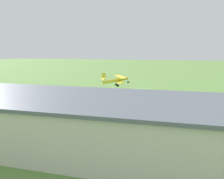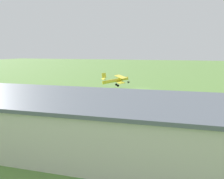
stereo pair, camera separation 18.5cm
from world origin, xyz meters
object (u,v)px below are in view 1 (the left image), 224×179
at_px(hangar, 88,122).
at_px(biplane, 116,80).
at_px(person_beside_truck, 208,112).
at_px(car_green, 15,104).

height_order(hangar, biplane, hangar).
xyz_separation_m(hangar, person_beside_truck, (-14.14, -15.29, -1.97)).
height_order(hangar, car_green, hangar).
bearing_deg(biplane, person_beside_truck, 135.45).
xyz_separation_m(biplane, person_beside_truck, (-20.70, 20.38, -1.90)).
distance_m(biplane, car_green, 27.55).
bearing_deg(person_beside_truck, car_green, 6.92).
relative_size(hangar, person_beside_truck, 22.28).
distance_m(hangar, biplane, 36.26).
relative_size(car_green, person_beside_truck, 2.89).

